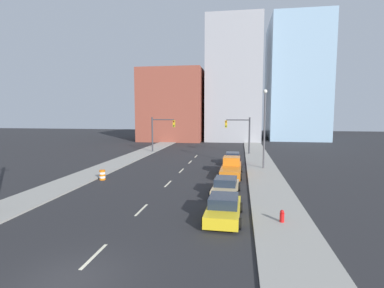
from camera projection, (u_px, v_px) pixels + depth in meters
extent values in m
plane|color=#262628|center=(69.00, 281.00, 11.34)|extent=(200.00, 200.00, 0.00)
cube|color=gray|center=(159.00, 146.00, 56.51)|extent=(3.43, 89.17, 0.13)
cube|color=gray|center=(254.00, 148.00, 53.70)|extent=(3.43, 89.17, 0.13)
cube|color=beige|center=(94.00, 256.00, 13.30)|extent=(0.16, 2.40, 0.01)
cube|color=beige|center=(141.00, 210.00, 19.62)|extent=(0.16, 2.40, 0.01)
cube|color=beige|center=(168.00, 184.00, 26.82)|extent=(0.16, 2.40, 0.01)
cube|color=beige|center=(181.00, 171.00, 32.92)|extent=(0.16, 2.40, 0.01)
cube|color=beige|center=(190.00, 162.00, 38.62)|extent=(0.16, 2.40, 0.01)
cube|color=beige|center=(196.00, 156.00, 43.72)|extent=(0.16, 2.40, 0.01)
cube|color=brown|center=(175.00, 106.00, 70.59)|extent=(14.00, 16.00, 16.00)
cube|color=#99999E|center=(234.00, 83.00, 71.76)|extent=(12.00, 20.00, 27.01)
cube|color=#8CADC6|center=(295.00, 81.00, 73.31)|extent=(13.00, 20.00, 28.14)
cylinder|color=#38383D|center=(152.00, 135.00, 47.99)|extent=(0.24, 0.24, 5.65)
cylinder|color=#38383D|center=(163.00, 120.00, 47.45)|extent=(3.56, 0.16, 0.16)
cube|color=#B79319|center=(174.00, 124.00, 47.24)|extent=(0.34, 0.32, 1.10)
cylinder|color=#4C0C0C|center=(174.00, 122.00, 47.03)|extent=(0.22, 0.04, 0.22)
cylinder|color=yellow|center=(174.00, 124.00, 47.07)|extent=(0.22, 0.04, 0.22)
cylinder|color=#0C3F14|center=(174.00, 126.00, 47.11)|extent=(0.22, 0.04, 0.22)
cylinder|color=#38383D|center=(249.00, 136.00, 45.56)|extent=(0.24, 0.24, 5.65)
cylinder|color=#38383D|center=(238.00, 120.00, 45.59)|extent=(3.56, 0.16, 0.16)
cube|color=#B79319|center=(226.00, 124.00, 45.94)|extent=(0.34, 0.32, 1.10)
cylinder|color=#4C0C0C|center=(226.00, 122.00, 45.73)|extent=(0.22, 0.04, 0.22)
cylinder|color=yellow|center=(226.00, 124.00, 45.77)|extent=(0.22, 0.04, 0.22)
cylinder|color=#0C3F14|center=(226.00, 126.00, 45.81)|extent=(0.22, 0.04, 0.22)
cylinder|color=orange|center=(102.00, 179.00, 28.38)|extent=(0.56, 0.56, 0.19)
cylinder|color=white|center=(102.00, 177.00, 28.36)|extent=(0.56, 0.56, 0.19)
cylinder|color=orange|center=(102.00, 175.00, 28.34)|extent=(0.56, 0.56, 0.19)
cylinder|color=white|center=(102.00, 173.00, 28.32)|extent=(0.56, 0.56, 0.19)
cylinder|color=orange|center=(102.00, 171.00, 28.30)|extent=(0.56, 0.56, 0.19)
cylinder|color=#4C4C51|center=(264.00, 132.00, 33.38)|extent=(0.20, 0.20, 8.47)
sphere|color=white|center=(265.00, 91.00, 32.91)|extent=(0.44, 0.44, 0.44)
cylinder|color=red|center=(282.00, 219.00, 17.08)|extent=(0.26, 0.26, 0.65)
sphere|color=red|center=(282.00, 212.00, 17.04)|extent=(0.23, 0.23, 0.23)
cube|color=gold|center=(224.00, 211.00, 17.88)|extent=(2.01, 4.64, 0.66)
cube|color=#1E2838|center=(224.00, 201.00, 17.82)|extent=(1.72, 2.11, 0.60)
cylinder|color=black|center=(210.00, 206.00, 19.48)|extent=(0.24, 0.64, 0.63)
cylinder|color=black|center=(241.00, 207.00, 19.12)|extent=(0.24, 0.64, 0.63)
cylinder|color=black|center=(204.00, 221.00, 16.69)|extent=(0.24, 0.64, 0.63)
cylinder|color=black|center=(239.00, 224.00, 16.33)|extent=(0.24, 0.64, 0.63)
cube|color=tan|center=(226.00, 189.00, 23.16)|extent=(2.03, 4.56, 0.60)
cube|color=#1E2838|center=(226.00, 181.00, 23.10)|extent=(1.70, 2.09, 0.57)
cylinder|color=black|center=(216.00, 186.00, 24.72)|extent=(0.25, 0.71, 0.70)
cylinder|color=black|center=(239.00, 187.00, 24.33)|extent=(0.25, 0.71, 0.70)
cylinder|color=black|center=(211.00, 195.00, 22.01)|extent=(0.25, 0.71, 0.70)
cylinder|color=black|center=(237.00, 196.00, 21.63)|extent=(0.25, 0.71, 0.70)
cube|color=orange|center=(231.00, 170.00, 30.20)|extent=(2.00, 6.42, 0.82)
cube|color=orange|center=(232.00, 161.00, 31.05)|extent=(1.72, 1.94, 0.81)
cylinder|color=black|center=(223.00, 169.00, 32.34)|extent=(0.23, 0.64, 0.64)
cylinder|color=black|center=(241.00, 169.00, 32.00)|extent=(0.23, 0.64, 0.64)
cylinder|color=black|center=(220.00, 176.00, 28.45)|extent=(0.23, 0.64, 0.64)
cylinder|color=black|center=(241.00, 177.00, 28.11)|extent=(0.23, 0.64, 0.64)
cube|color=maroon|center=(233.00, 160.00, 36.84)|extent=(1.90, 4.37, 0.70)
cube|color=#1E2838|center=(233.00, 155.00, 36.77)|extent=(1.63, 1.98, 0.63)
cylinder|color=black|center=(225.00, 160.00, 38.31)|extent=(0.23, 0.62, 0.61)
cylinder|color=black|center=(240.00, 160.00, 38.05)|extent=(0.23, 0.62, 0.61)
cylinder|color=black|center=(225.00, 164.00, 35.67)|extent=(0.23, 0.62, 0.61)
cylinder|color=black|center=(240.00, 164.00, 35.41)|extent=(0.23, 0.62, 0.61)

